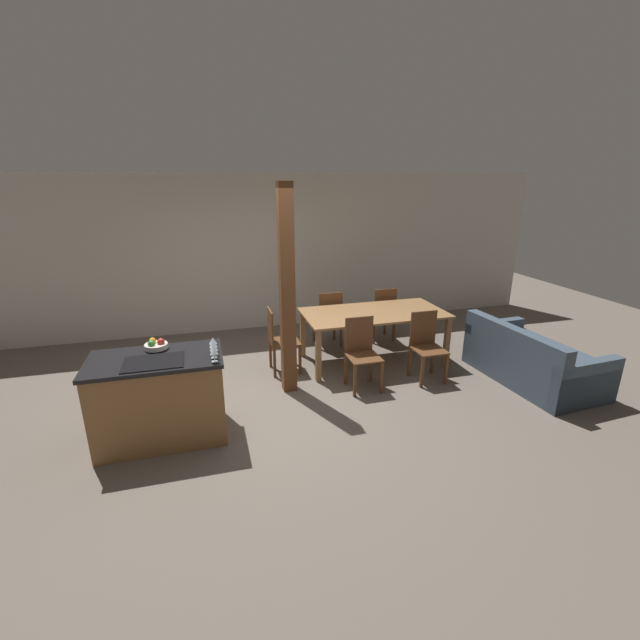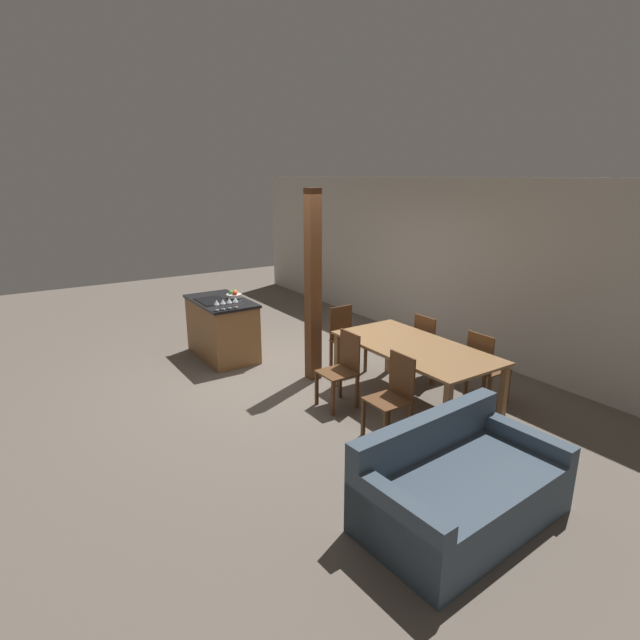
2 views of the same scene
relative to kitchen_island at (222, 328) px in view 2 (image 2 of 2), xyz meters
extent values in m
plane|color=#665B51|center=(1.27, 0.38, -0.46)|extent=(16.00, 16.00, 0.00)
cube|color=beige|center=(1.27, 3.29, 0.89)|extent=(11.20, 0.08, 2.70)
cube|color=olive|center=(0.00, 0.00, -0.02)|extent=(1.26, 0.70, 0.87)
cube|color=black|center=(0.00, 0.00, 0.43)|extent=(1.30, 0.74, 0.04)
cube|color=black|center=(0.00, -0.13, 0.46)|extent=(0.56, 0.40, 0.01)
cylinder|color=silver|center=(0.00, 0.22, 0.49)|extent=(0.23, 0.23, 0.05)
sphere|color=red|center=(0.05, 0.21, 0.53)|extent=(0.07, 0.07, 0.07)
sphere|color=gold|center=(-0.03, 0.26, 0.53)|extent=(0.07, 0.07, 0.07)
sphere|color=#3D8E38|center=(-0.04, 0.19, 0.53)|extent=(0.07, 0.07, 0.07)
cylinder|color=silver|center=(0.57, -0.29, 0.46)|extent=(0.06, 0.06, 0.00)
cylinder|color=silver|center=(0.57, -0.29, 0.50)|extent=(0.01, 0.01, 0.07)
cone|color=silver|center=(0.57, -0.29, 0.57)|extent=(0.08, 0.08, 0.07)
cylinder|color=silver|center=(0.57, -0.19, 0.46)|extent=(0.06, 0.06, 0.00)
cylinder|color=silver|center=(0.57, -0.19, 0.50)|extent=(0.01, 0.01, 0.07)
cone|color=silver|center=(0.57, -0.19, 0.57)|extent=(0.08, 0.08, 0.07)
cylinder|color=silver|center=(0.57, -0.10, 0.46)|extent=(0.06, 0.06, 0.00)
cylinder|color=silver|center=(0.57, -0.10, 0.50)|extent=(0.01, 0.01, 0.07)
cone|color=silver|center=(0.57, -0.10, 0.57)|extent=(0.08, 0.08, 0.07)
cylinder|color=silver|center=(0.57, -0.01, 0.46)|extent=(0.06, 0.06, 0.00)
cylinder|color=silver|center=(0.57, -0.01, 0.50)|extent=(0.01, 0.01, 0.07)
cone|color=silver|center=(0.57, -0.01, 0.57)|extent=(0.08, 0.08, 0.07)
cube|color=olive|center=(2.87, 1.28, 0.29)|extent=(2.05, 1.03, 0.03)
cube|color=olive|center=(1.91, 0.83, -0.09)|extent=(0.07, 0.07, 0.73)
cube|color=olive|center=(3.83, 0.83, -0.09)|extent=(0.07, 0.07, 0.73)
cube|color=olive|center=(1.91, 1.72, -0.09)|extent=(0.07, 0.07, 0.73)
cube|color=olive|center=(3.83, 1.72, -0.09)|extent=(0.07, 0.07, 0.73)
cube|color=brown|center=(2.41, 0.46, -0.02)|extent=(0.40, 0.40, 0.02)
cube|color=brown|center=(2.41, 0.65, 0.23)|extent=(0.38, 0.02, 0.47)
cube|color=brown|center=(2.23, 0.29, -0.24)|extent=(0.04, 0.04, 0.43)
cube|color=brown|center=(2.59, 0.29, -0.24)|extent=(0.04, 0.04, 0.43)
cube|color=brown|center=(2.23, 0.64, -0.24)|extent=(0.04, 0.04, 0.43)
cube|color=brown|center=(2.59, 0.64, -0.24)|extent=(0.04, 0.04, 0.43)
cube|color=brown|center=(3.33, 0.46, -0.02)|extent=(0.40, 0.40, 0.02)
cube|color=brown|center=(3.33, 0.65, 0.23)|extent=(0.38, 0.02, 0.47)
cube|color=brown|center=(3.16, 0.29, -0.24)|extent=(0.04, 0.04, 0.43)
cube|color=brown|center=(3.51, 0.29, -0.24)|extent=(0.04, 0.04, 0.43)
cube|color=brown|center=(3.16, 0.64, -0.24)|extent=(0.04, 0.04, 0.43)
cube|color=brown|center=(3.51, 0.64, -0.24)|extent=(0.04, 0.04, 0.43)
cube|color=brown|center=(2.41, 2.09, -0.02)|extent=(0.40, 0.40, 0.02)
cube|color=brown|center=(2.41, 1.90, 0.23)|extent=(0.38, 0.02, 0.47)
cube|color=brown|center=(2.59, 2.27, -0.24)|extent=(0.04, 0.04, 0.43)
cube|color=brown|center=(2.23, 2.27, -0.24)|extent=(0.04, 0.04, 0.43)
cube|color=brown|center=(2.59, 1.91, -0.24)|extent=(0.04, 0.04, 0.43)
cube|color=brown|center=(2.23, 1.91, -0.24)|extent=(0.04, 0.04, 0.43)
cube|color=brown|center=(3.33, 2.09, -0.02)|extent=(0.40, 0.40, 0.02)
cube|color=brown|center=(3.33, 1.90, 0.23)|extent=(0.38, 0.02, 0.47)
cube|color=brown|center=(3.51, 2.27, -0.24)|extent=(0.04, 0.04, 0.43)
cube|color=brown|center=(3.16, 2.27, -0.24)|extent=(0.04, 0.04, 0.43)
cube|color=brown|center=(3.51, 1.91, -0.24)|extent=(0.04, 0.04, 0.43)
cube|color=brown|center=(3.16, 1.91, -0.24)|extent=(0.04, 0.04, 0.43)
cube|color=brown|center=(1.55, 1.28, -0.02)|extent=(0.40, 0.40, 0.02)
cube|color=brown|center=(1.36, 1.28, 0.23)|extent=(0.02, 0.38, 0.47)
cube|color=brown|center=(1.72, 1.10, -0.24)|extent=(0.04, 0.04, 0.43)
cube|color=brown|center=(1.72, 1.45, -0.24)|extent=(0.04, 0.04, 0.43)
cube|color=brown|center=(1.37, 1.10, -0.24)|extent=(0.04, 0.04, 0.43)
cube|color=brown|center=(1.37, 1.45, -0.24)|extent=(0.04, 0.04, 0.43)
cube|color=#3D4C5B|center=(4.70, 0.09, -0.23)|extent=(1.06, 1.76, 0.45)
cube|color=#3D4C5B|center=(4.30, 0.07, 0.16)|extent=(0.27, 1.71, 0.33)
cube|color=#3D4C5B|center=(4.75, -0.69, -0.16)|extent=(0.97, 0.20, 0.59)
cube|color=#3D4C5B|center=(4.65, 0.87, -0.16)|extent=(0.97, 0.20, 0.59)
cube|color=brown|center=(1.49, 0.71, 0.83)|extent=(0.17, 0.17, 2.57)
camera|label=1|loc=(0.53, -4.21, 2.14)|focal=24.00mm
camera|label=2|loc=(6.96, -2.79, 2.27)|focal=28.00mm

